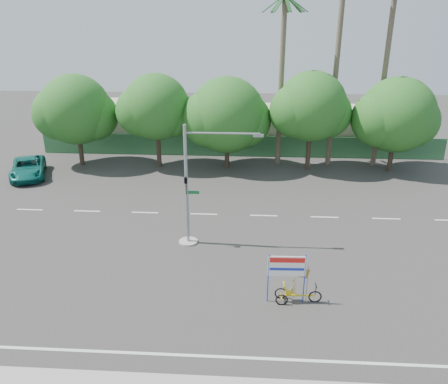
{
  "coord_description": "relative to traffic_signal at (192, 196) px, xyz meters",
  "views": [
    {
      "loc": [
        0.96,
        -18.49,
        12.13
      ],
      "look_at": [
        -0.36,
        3.28,
        3.5
      ],
      "focal_mm": 35.0,
      "sensor_mm": 36.0,
      "label": 1
    }
  ],
  "objects": [
    {
      "name": "ground",
      "position": [
        2.2,
        -3.98,
        -2.92
      ],
      "size": [
        120.0,
        120.0,
        0.0
      ],
      "primitive_type": "plane",
      "color": "#33302D",
      "rests_on": "ground"
    },
    {
      "name": "fence",
      "position": [
        2.2,
        17.52,
        -1.92
      ],
      "size": [
        38.0,
        0.08,
        2.0
      ],
      "primitive_type": "cube",
      "color": "#336B3D",
      "rests_on": "ground"
    },
    {
      "name": "building_left",
      "position": [
        -7.8,
        22.02,
        -0.92
      ],
      "size": [
        12.0,
        8.0,
        4.0
      ],
      "primitive_type": "cube",
      "color": "beige",
      "rests_on": "ground"
    },
    {
      "name": "building_right",
      "position": [
        10.2,
        22.02,
        -1.12
      ],
      "size": [
        14.0,
        8.0,
        3.6
      ],
      "primitive_type": "cube",
      "color": "beige",
      "rests_on": "ground"
    },
    {
      "name": "tree_far_left",
      "position": [
        -11.85,
        14.02,
        1.84
      ],
      "size": [
        7.14,
        6.0,
        7.96
      ],
      "color": "#473828",
      "rests_on": "ground"
    },
    {
      "name": "tree_left",
      "position": [
        -4.85,
        14.02,
        2.14
      ],
      "size": [
        6.66,
        5.6,
        8.07
      ],
      "color": "#473828",
      "rests_on": "ground"
    },
    {
      "name": "tree_center",
      "position": [
        1.14,
        14.02,
        1.55
      ],
      "size": [
        7.62,
        6.4,
        7.85
      ],
      "color": "#473828",
      "rests_on": "ground"
    },
    {
      "name": "tree_right",
      "position": [
        8.15,
        14.02,
        2.32
      ],
      "size": [
        6.9,
        5.8,
        8.36
      ],
      "color": "#473828",
      "rests_on": "ground"
    },
    {
      "name": "tree_far_right",
      "position": [
        15.15,
        14.02,
        1.73
      ],
      "size": [
        7.38,
        6.2,
        7.94
      ],
      "color": "#473828",
      "rests_on": "ground"
    },
    {
      "name": "palm_tall",
      "position": [
        10.2,
        15.52,
        7.55
      ],
      "size": [
        3.73,
        3.79,
        17.45
      ],
      "color": "#70604C",
      "rests_on": "ground"
    },
    {
      "name": "palm_mid",
      "position": [
        14.2,
        15.52,
        6.48
      ],
      "size": [
        3.73,
        3.79,
        15.45
      ],
      "color": "#70604C",
      "rests_on": "ground"
    },
    {
      "name": "palm_short",
      "position": [
        5.7,
        15.52,
        5.94
      ],
      "size": [
        3.73,
        3.79,
        14.45
      ],
      "color": "#70604C",
      "rests_on": "ground"
    },
    {
      "name": "traffic_signal",
      "position": [
        0.0,
        0.0,
        0.0
      ],
      "size": [
        4.72,
        1.1,
        7.0
      ],
      "color": "gray",
      "rests_on": "ground"
    },
    {
      "name": "trike_billboard",
      "position": [
        5.19,
        -5.42,
        -1.91
      ],
      "size": [
        2.55,
        0.6,
        2.5
      ],
      "rotation": [
        0.0,
        0.0,
        0.03
      ],
      "color": "black",
      "rests_on": "ground"
    },
    {
      "name": "pickup_truck",
      "position": [
        -15.05,
        10.62,
        -2.15
      ],
      "size": [
        4.45,
        6.08,
        1.54
      ],
      "primitive_type": "imported",
      "rotation": [
        0.0,
        0.0,
        0.39
      ],
      "color": "#0D6056",
      "rests_on": "ground"
    }
  ]
}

